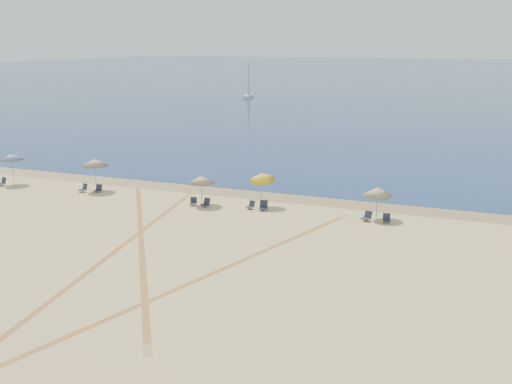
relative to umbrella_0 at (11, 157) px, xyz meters
The scene contains 19 objects.
ground 30.10m from the umbrella_0, 42.17° to the right, with size 160.00×160.00×0.00m, color tan.
ocean 206.07m from the umbrella_0, 83.80° to the left, with size 500.00×500.00×0.00m, color #0C2151.
wet_sand 22.69m from the umbrella_0, ahead, with size 500.00×500.00×0.00m, color olive.
umbrella_0 is the anchor object (origin of this frame).
umbrella_1 7.95m from the umbrella_0, ahead, with size 2.17×2.17×2.62m.
umbrella_2 17.96m from the umbrella_0, ahead, with size 1.96×1.96×2.23m.
umbrella_3 22.31m from the umbrella_0, ahead, with size 1.87×1.95×2.68m.
umbrella_4 30.75m from the umbrella_0, ahead, with size 1.98×2.02×2.24m.
chair_0 2.23m from the umbrella_0, 110.47° to the right, with size 0.73×0.79×0.68m.
chair_1 7.66m from the umbrella_0, ahead, with size 0.72×0.78×0.66m.
chair_2 8.82m from the umbrella_0, ahead, with size 0.59×0.67×0.63m.
chair_3 17.63m from the umbrella_0, ahead, with size 0.63×0.69×0.59m.
chair_4 18.66m from the umbrella_0, ahead, with size 0.64×0.72×0.64m.
chair_5 21.92m from the umbrella_0, ahead, with size 0.64×0.70×0.59m.
chair_6 22.88m from the umbrella_0, ahead, with size 0.69×0.77×0.70m.
chair_7 30.31m from the umbrella_0, ahead, with size 0.73×0.79×0.65m.
chair_8 31.62m from the umbrella_0, ahead, with size 0.59×0.66×0.61m.
sailboat_0 82.32m from the umbrella_0, 97.62° to the left, with size 2.27×5.28×7.63m.
tire_tracks 23.07m from the umbrella_0, 29.13° to the right, with size 43.82×42.12×0.00m.
Camera 1 is at (14.75, -18.36, 11.76)m, focal length 41.55 mm.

